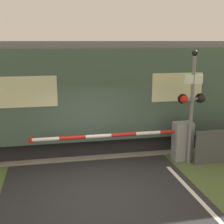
% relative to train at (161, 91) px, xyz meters
% --- Properties ---
extents(ground_plane, '(80.00, 80.00, 0.00)m').
position_rel_train_xyz_m(ground_plane, '(-3.01, -3.70, -1.96)').
color(ground_plane, '#4C6033').
extents(track_bed, '(36.00, 3.20, 0.13)m').
position_rel_train_xyz_m(track_bed, '(-3.01, 0.00, -1.93)').
color(track_bed, gray).
rests_on(track_bed, ground_plane).
extents(train, '(17.66, 2.98, 3.83)m').
position_rel_train_xyz_m(train, '(0.00, 0.00, 0.00)').
color(train, black).
rests_on(train, ground_plane).
extents(crossing_barrier, '(5.17, 0.44, 1.26)m').
position_rel_train_xyz_m(crossing_barrier, '(-0.36, -2.14, -1.27)').
color(crossing_barrier, gray).
rests_on(crossing_barrier, ground_plane).
extents(signal_post, '(0.88, 0.26, 3.57)m').
position_rel_train_xyz_m(signal_post, '(0.09, -2.47, 0.07)').
color(signal_post, gray).
rests_on(signal_post, ground_plane).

